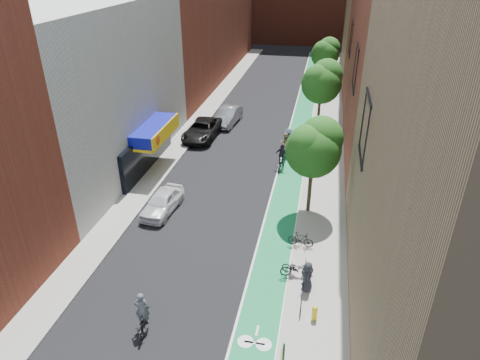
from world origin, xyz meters
The scene contains 22 objects.
ground centered at (0.00, 0.00, 0.00)m, with size 160.00×160.00×0.00m, color black.
bike_lane centered at (4.00, 26.00, 0.01)m, with size 2.00×68.00×0.01m, color #157743.
sidewalk_left centered at (-6.00, 26.00, 0.07)m, with size 2.00×68.00×0.15m, color gray.
sidewalk_right centered at (6.50, 26.00, 0.07)m, with size 3.00×68.00×0.15m, color gray.
building_left_white centered at (-11.00, 14.00, 6.00)m, with size 8.00×20.00×12.00m, color silver.
building_right_mid_red centered at (12.00, 26.00, 11.00)m, with size 8.00×28.00×22.00m, color maroon.
building_right_far_tan centered at (12.00, 50.00, 9.00)m, with size 8.00×20.00×18.00m, color #8C6B4C.
tree_near centered at (5.65, 10.02, 4.66)m, with size 3.40×3.36×6.42m.
tree_mid centered at (5.65, 24.02, 4.89)m, with size 3.55×3.53×6.74m.
tree_far centered at (5.65, 38.02, 4.50)m, with size 3.30×3.25×6.21m.
parked_car_white centered at (-3.60, 8.27, 0.70)m, with size 1.64×4.08×1.39m, color silver.
parked_car_black centered at (-4.46, 20.69, 0.78)m, with size 2.58×5.59×1.55m, color black.
parked_car_silver centered at (-3.00, 24.67, 0.79)m, with size 1.67×4.80×1.58m, color gray.
cyclist_lead centered at (-0.95, -1.24, 0.68)m, with size 1.05×1.96×2.07m.
cyclist_lane_near centered at (3.20, 18.11, 0.88)m, with size 0.89×1.75×2.07m.
cyclist_lane_mid centered at (3.20, 15.82, 0.75)m, with size 1.05×1.95×2.05m.
cyclist_lane_far centered at (3.41, 18.86, 0.99)m, with size 1.30×1.79×2.18m.
parked_bike_near centered at (5.40, 3.58, 0.60)m, with size 0.60×1.72×0.91m, color black.
parked_bike_mid centered at (5.40, 6.11, 0.59)m, with size 0.42×1.47×0.89m, color black.
parked_bike_far centered at (5.40, 3.61, 0.57)m, with size 0.56×1.60×0.84m, color black.
pedestrian centered at (5.97, 2.63, 0.96)m, with size 0.79×0.51×1.62m, color #21222A.
fire_hydrant centered at (6.43, 0.75, 0.55)m, with size 0.26×0.26×0.76m.
Camera 1 is at (5.93, -13.74, 14.89)m, focal length 32.00 mm.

